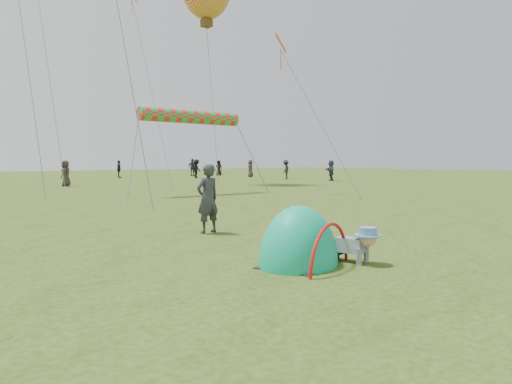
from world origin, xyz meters
TOP-DOWN VIEW (x-y plane):
  - ground at (0.00, 0.00)m, footprint 140.00×140.00m
  - crawling_toddler at (0.08, 0.56)m, footprint 0.73×0.90m
  - popup_tent at (-0.74, 1.00)m, footprint 1.76×1.60m
  - standing_adult at (-0.11, 4.54)m, footprint 0.59×0.41m
  - crowd_person_2 at (18.96, 36.54)m, footprint 0.91×1.13m
  - crowd_person_3 at (16.44, 31.71)m, footprint 0.67×1.13m
  - crowd_person_4 at (3.12, 25.66)m, footprint 0.68×0.89m
  - crowd_person_8 at (11.30, 37.08)m, footprint 0.69×1.03m
  - crowd_person_9 at (21.23, 24.89)m, footprint 1.24×1.09m
  - crowd_person_10 at (21.94, 30.68)m, footprint 0.98×0.86m
  - crowd_person_11 at (21.90, 20.34)m, footprint 1.17×1.56m
  - crowd_person_16 at (21.90, 36.05)m, footprint 0.90×0.95m
  - rainbow_tube_kite at (5.74, 14.92)m, footprint 5.26×0.64m
  - diamond_kite_1 at (9.58, 12.77)m, footprint 1.11×1.11m

SIDE VIEW (x-z plane):
  - ground at x=0.00m, z-range 0.00..0.00m
  - popup_tent at x=-0.74m, z-range -0.94..0.94m
  - crawling_toddler at x=0.08m, z-range 0.00..0.60m
  - standing_adult at x=-0.11m, z-range 0.00..1.56m
  - crowd_person_8 at x=11.30m, z-range 0.00..1.63m
  - crowd_person_4 at x=3.12m, z-range 0.00..1.63m
  - crowd_person_16 at x=21.90m, z-range 0.00..1.63m
  - crowd_person_11 at x=21.90m, z-range 0.00..1.64m
  - crowd_person_9 at x=21.23m, z-range 0.00..1.66m
  - crowd_person_10 at x=21.94m, z-range 0.00..1.69m
  - crowd_person_3 at x=16.44m, z-range 0.00..1.72m
  - crowd_person_2 at x=18.96m, z-range 0.00..1.80m
  - rainbow_tube_kite at x=5.74m, z-range 3.39..4.03m
  - diamond_kite_1 at x=9.58m, z-range 6.90..7.80m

